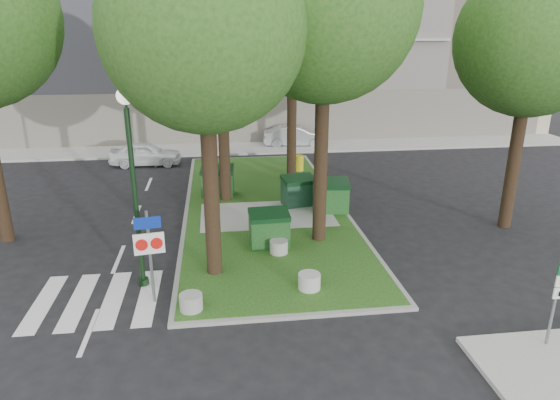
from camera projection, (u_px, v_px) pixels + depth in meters
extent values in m
plane|color=black|center=(276.00, 318.00, 12.44)|extent=(120.00, 120.00, 0.00)
cube|color=#224212|center=(264.00, 207.00, 19.98)|extent=(6.00, 16.00, 0.12)
cube|color=gray|center=(264.00, 207.00, 19.98)|extent=(6.30, 16.30, 0.10)
cube|color=#999993|center=(239.00, 148.00, 29.76)|extent=(42.00, 3.00, 0.12)
cube|color=silver|center=(131.00, 297.00, 13.39)|extent=(5.00, 3.00, 0.01)
cube|color=#C0B790|center=(230.00, 11.00, 34.21)|extent=(41.00, 12.00, 16.00)
cylinder|color=black|center=(210.00, 174.00, 13.60)|extent=(0.44, 0.44, 6.16)
sphere|color=#1F4C14|center=(203.00, 30.00, 12.38)|extent=(5.20, 5.20, 5.20)
cylinder|color=black|center=(321.00, 145.00, 15.81)|extent=(0.44, 0.44, 6.72)
sphere|color=#1F4C14|center=(325.00, 7.00, 14.48)|extent=(5.60, 5.60, 5.60)
cylinder|color=black|center=(224.00, 132.00, 19.80)|extent=(0.44, 0.44, 5.88)
sphere|color=#1F4C14|center=(220.00, 38.00, 18.63)|extent=(4.80, 4.80, 4.80)
cylinder|color=black|center=(292.00, 106.00, 22.82)|extent=(0.44, 0.44, 7.00)
sphere|color=#1F4C14|center=(293.00, 6.00, 21.43)|extent=(5.80, 5.80, 5.80)
cylinder|color=black|center=(516.00, 148.00, 17.26)|extent=(0.44, 0.44, 5.88)
sphere|color=#1F4C14|center=(533.00, 39.00, 16.10)|extent=(5.00, 5.00, 5.00)
cube|color=#103C16|center=(218.00, 183.00, 21.12)|extent=(1.40, 1.02, 1.04)
cube|color=black|center=(217.00, 169.00, 20.92)|extent=(1.45, 1.08, 0.30)
cube|color=#113C11|center=(269.00, 231.00, 16.21)|extent=(1.28, 0.90, 0.98)
cube|color=black|center=(269.00, 215.00, 16.02)|extent=(1.33, 0.96, 0.28)
cube|color=#0E311D|center=(299.00, 193.00, 19.96)|extent=(1.39, 1.08, 0.98)
cube|color=black|center=(299.00, 179.00, 19.77)|extent=(1.45, 1.14, 0.28)
cube|color=#164816|center=(331.00, 198.00, 19.27)|extent=(1.42, 1.05, 1.04)
cube|color=black|center=(331.00, 183.00, 19.07)|extent=(1.47, 1.11, 0.30)
cylinder|color=gray|center=(191.00, 302.00, 12.55)|extent=(0.58, 0.58, 0.42)
cylinder|color=#ABADA7|center=(309.00, 281.00, 13.56)|extent=(0.61, 0.61, 0.44)
cylinder|color=gray|center=(279.00, 247.00, 15.73)|extent=(0.58, 0.58, 0.41)
cylinder|color=gold|center=(299.00, 163.00, 24.78)|extent=(0.44, 0.44, 0.77)
cylinder|color=black|center=(136.00, 202.00, 13.26)|extent=(0.14, 0.14, 4.97)
cylinder|color=black|center=(144.00, 282.00, 14.03)|extent=(0.30, 0.30, 0.20)
sphere|color=white|center=(125.00, 96.00, 12.35)|extent=(0.44, 0.44, 0.44)
cylinder|color=slate|center=(150.00, 258.00, 12.77)|extent=(0.09, 0.09, 2.56)
cube|color=navy|center=(147.00, 223.00, 12.45)|extent=(0.67, 0.14, 0.31)
cube|color=white|center=(149.00, 243.00, 12.64)|extent=(0.77, 0.15, 0.56)
cylinder|color=red|center=(142.00, 244.00, 12.61)|extent=(0.31, 0.08, 0.31)
cylinder|color=red|center=(157.00, 243.00, 12.66)|extent=(0.31, 0.08, 0.31)
cylinder|color=slate|center=(555.00, 298.00, 10.87)|extent=(0.07, 0.07, 2.30)
imported|color=white|center=(146.00, 154.00, 26.16)|extent=(3.69, 1.56, 1.25)
imported|color=#AAACB2|center=(295.00, 136.00, 30.41)|extent=(3.97, 1.66, 1.28)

